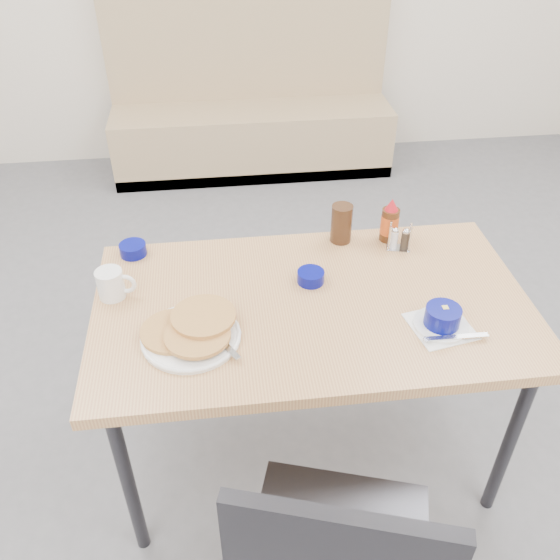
{
  "coord_description": "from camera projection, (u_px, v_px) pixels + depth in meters",
  "views": [
    {
      "loc": [
        -0.28,
        -1.19,
        1.98
      ],
      "look_at": [
        -0.1,
        0.3,
        0.82
      ],
      "focal_mm": 38.0,
      "sensor_mm": 36.0,
      "label": 1
    }
  ],
  "objects": [
    {
      "name": "ground",
      "position": [
        317.0,
        504.0,
        2.17
      ],
      "size": [
        6.0,
        6.0,
        0.0
      ],
      "primitive_type": "plane",
      "color": "slate",
      "rests_on": "ground"
    },
    {
      "name": "condiment_caddy",
      "position": [
        399.0,
        240.0,
        2.12
      ],
      "size": [
        0.09,
        0.07,
        0.1
      ],
      "rotation": [
        0.0,
        0.0,
        -0.26
      ],
      "color": "silver",
      "rests_on": "dining_table"
    },
    {
      "name": "amber_tumbler",
      "position": [
        341.0,
        223.0,
        2.14
      ],
      "size": [
        0.09,
        0.09,
        0.14
      ],
      "primitive_type": "cylinder",
      "rotation": [
        0.0,
        0.0,
        -0.18
      ],
      "color": "#382112",
      "rests_on": "dining_table"
    },
    {
      "name": "booth_bench",
      "position": [
        251.0,
        118.0,
        4.15
      ],
      "size": [
        1.9,
        0.56,
        1.22
      ],
      "color": "tan",
      "rests_on": "ground"
    },
    {
      "name": "creamer_bowl",
      "position": [
        133.0,
        249.0,
        2.1
      ],
      "size": [
        0.09,
        0.09,
        0.04
      ],
      "rotation": [
        0.0,
        0.0,
        0.34
      ],
      "color": "#050A71",
      "rests_on": "dining_table"
    },
    {
      "name": "pancake_plate",
      "position": [
        191.0,
        332.0,
        1.76
      ],
      "size": [
        0.3,
        0.3,
        0.05
      ],
      "rotation": [
        0.0,
        0.0,
        0.18
      ],
      "color": "white",
      "rests_on": "dining_table"
    },
    {
      "name": "butter_bowl",
      "position": [
        311.0,
        277.0,
        1.97
      ],
      "size": [
        0.09,
        0.09,
        0.04
      ],
      "rotation": [
        0.0,
        0.0,
        -0.37
      ],
      "color": "#050A71",
      "rests_on": "dining_table"
    },
    {
      "name": "syrup_bottle",
      "position": [
        390.0,
        222.0,
        2.14
      ],
      "size": [
        0.07,
        0.07,
        0.17
      ],
      "rotation": [
        0.0,
        0.0,
        -0.09
      ],
      "color": "#47230F",
      "rests_on": "dining_table"
    },
    {
      "name": "coffee_mug",
      "position": [
        112.0,
        284.0,
        1.9
      ],
      "size": [
        0.13,
        0.09,
        0.1
      ],
      "rotation": [
        0.0,
        0.0,
        -0.14
      ],
      "color": "white",
      "rests_on": "dining_table"
    },
    {
      "name": "dining_table",
      "position": [
        312.0,
        316.0,
        1.94
      ],
      "size": [
        1.4,
        0.8,
        0.76
      ],
      "color": "tan",
      "rests_on": "ground"
    },
    {
      "name": "grits_setting",
      "position": [
        442.0,
        319.0,
        1.79
      ],
      "size": [
        0.22,
        0.21,
        0.07
      ],
      "rotation": [
        0.0,
        0.0,
        0.19
      ],
      "color": "white",
      "rests_on": "dining_table"
    }
  ]
}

